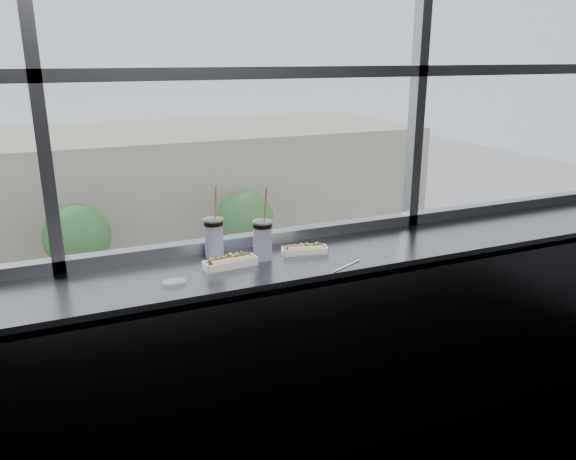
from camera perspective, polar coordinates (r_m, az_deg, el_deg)
name	(u,v)px	position (r m, az deg, el deg)	size (l,w,h in m)	color
wall_back_lower	(258,334)	(3.28, -3.09, -10.55)	(6.00, 6.00, 0.00)	black
window_glass	(251,9)	(2.93, -3.83, 21.53)	(6.00, 6.00, 0.00)	silver
window_mullions	(252,8)	(2.91, -3.68, 21.56)	(6.00, 0.08, 2.40)	gray
counter	(275,266)	(2.83, -1.30, -3.65)	(6.00, 0.55, 0.06)	slate
counter_fascia	(296,382)	(2.86, 0.78, -15.14)	(6.00, 0.04, 1.04)	slate
hotdog_tray_left	(230,262)	(2.74, -5.89, -3.22)	(0.27, 0.11, 0.06)	white
hotdog_tray_right	(305,249)	(2.91, 1.72, -1.97)	(0.25, 0.13, 0.06)	white
soda_cup_left	(214,236)	(2.87, -7.54, -0.57)	(0.10, 0.10, 0.38)	white
soda_cup_right	(263,238)	(2.81, -2.60, -0.80)	(0.10, 0.10, 0.38)	white
loose_straw	(347,266)	(2.75, 6.01, -3.62)	(0.01, 0.01, 0.22)	white
wrapper	(174,281)	(2.58, -11.48, -5.14)	(0.10, 0.07, 0.03)	silver
plaza_ground	(69,227)	(48.05, -21.36, 0.33)	(120.00, 120.00, 0.00)	#9E9A95
street_asphalt	(99,372)	(26.23, -18.62, -13.50)	(80.00, 10.00, 0.06)	black
far_sidewalk	(85,301)	(33.40, -19.97, -6.78)	(80.00, 6.00, 0.04)	#9E9A95
far_building	(67,193)	(41.74, -21.57, 3.56)	(50.00, 14.00, 8.00)	tan
car_far_b	(142,304)	(29.52, -14.58, -7.26)	(6.07, 2.53, 2.02)	#B23B04
car_far_c	(292,280)	(31.64, 0.38, -5.14)	(5.54, 2.31, 1.85)	white
car_near_e	(432,326)	(26.98, 14.37, -9.46)	(6.61, 2.75, 2.20)	#341E9F
car_near_c	(66,409)	(22.22, -21.65, -16.56)	(6.47, 2.70, 2.16)	#8C1C00
car_near_d	(295,357)	(23.74, 0.70, -12.73)	(6.74, 2.81, 2.25)	beige
pedestrian_c	(172,272)	(33.45, -11.70, -4.21)	(0.85, 0.64, 1.91)	#66605B
tree_center	(77,237)	(32.12, -20.63, -0.64)	(3.56, 3.56, 5.57)	#47382B
tree_right	(245,219)	(33.81, -4.40, 1.16)	(3.48, 3.48, 5.43)	#47382B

